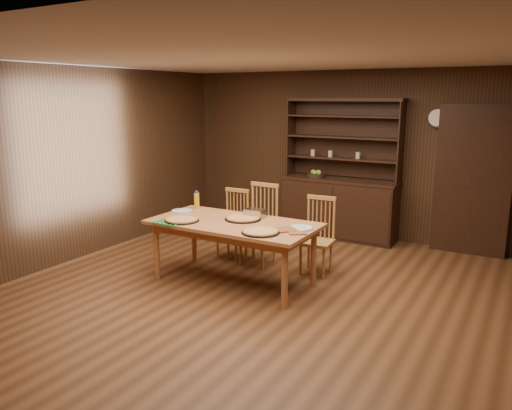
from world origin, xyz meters
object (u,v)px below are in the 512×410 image
Objects in this scene: juice_bottle at (197,200)px; chair_left at (234,221)px; chair_center at (261,221)px; chair_right at (318,233)px; china_hutch at (339,200)px; dining_table at (233,228)px.

chair_left is at bearing 60.03° from juice_bottle.
chair_right is at bearing 4.73° from chair_center.
juice_bottle reaches higher than chair_left.
china_hutch is at bearing 59.62° from chair_left.
chair_center is at bearing 178.96° from chair_right.
chair_right is at bearing 17.16° from juice_bottle.
chair_center is at bearing 96.10° from dining_table.
dining_table is 0.83m from chair_center.
chair_left is 0.66m from juice_bottle.
chair_right is (1.26, -0.01, 0.01)m from chair_left.
dining_table is 2.09× the size of chair_left.
dining_table is at bearing -98.58° from china_hutch.
dining_table is 1.13m from chair_right.
china_hutch is 1.76m from chair_center.
china_hutch reaches higher than chair_left.
chair_left is 0.98× the size of chair_right.
juice_bottle reaches higher than dining_table.
chair_left is 1.26m from chair_right.
dining_table is at bearing -134.09° from chair_right.
chair_left is 0.46m from chair_center.
chair_center reaches higher than chair_left.
chair_left is at bearing 121.94° from dining_table.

